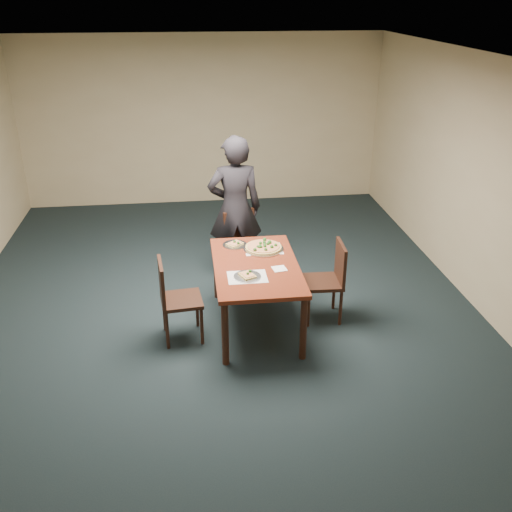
{
  "coord_description": "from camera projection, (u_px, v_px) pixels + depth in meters",
  "views": [
    {
      "loc": [
        -0.29,
        -5.62,
        3.41
      ],
      "look_at": [
        0.38,
        -0.21,
        0.85
      ],
      "focal_mm": 40.0,
      "sensor_mm": 36.0,
      "label": 1
    }
  ],
  "objects": [
    {
      "name": "chair_right",
      "position": [
        330.0,
        277.0,
        6.33
      ],
      "size": [
        0.44,
        0.44,
        0.91
      ],
      "rotation": [
        0.0,
        0.0,
        -1.61
      ],
      "color": "black",
      "rests_on": "ground"
    },
    {
      "name": "slice_plate_far",
      "position": [
        235.0,
        244.0,
        6.52
      ],
      "size": [
        0.28,
        0.28,
        0.06
      ],
      "color": "silver",
      "rests_on": "dining_table"
    },
    {
      "name": "slice_plate_near",
      "position": [
        247.0,
        276.0,
        5.8
      ],
      "size": [
        0.28,
        0.28,
        0.06
      ],
      "color": "silver",
      "rests_on": "dining_table"
    },
    {
      "name": "napkin",
      "position": [
        279.0,
        269.0,
        5.97
      ],
      "size": [
        0.16,
        0.16,
        0.01
      ],
      "primitive_type": "cube",
      "rotation": [
        0.0,
        0.0,
        0.17
      ],
      "color": "white",
      "rests_on": "dining_table"
    },
    {
      "name": "ground",
      "position": [
        221.0,
        317.0,
        6.54
      ],
      "size": [
        8.0,
        8.0,
        0.0
      ],
      "primitive_type": "plane",
      "color": "black",
      "rests_on": "ground"
    },
    {
      "name": "diner",
      "position": [
        235.0,
        209.0,
        7.11
      ],
      "size": [
        0.69,
        0.47,
        1.85
      ],
      "primitive_type": "imported",
      "rotation": [
        0.0,
        0.0,
        3.18
      ],
      "color": "black",
      "rests_on": "ground"
    },
    {
      "name": "room_shell",
      "position": [
        216.0,
        170.0,
        5.8
      ],
      "size": [
        8.0,
        8.0,
        8.0
      ],
      "color": "#C2AF87",
      "rests_on": "ground"
    },
    {
      "name": "chair_left",
      "position": [
        174.0,
        296.0,
        5.93
      ],
      "size": [
        0.46,
        0.46,
        0.91
      ],
      "rotation": [
        0.0,
        0.0,
        1.68
      ],
      "color": "black",
      "rests_on": "ground"
    },
    {
      "name": "dining_table",
      "position": [
        256.0,
        272.0,
        6.11
      ],
      "size": [
        0.9,
        1.5,
        0.75
      ],
      "color": "#591F11",
      "rests_on": "ground"
    },
    {
      "name": "chair_far",
      "position": [
        243.0,
        242.0,
        7.18
      ],
      "size": [
        0.54,
        0.54,
        0.91
      ],
      "rotation": [
        0.0,
        0.0,
        0.35
      ],
      "color": "black",
      "rests_on": "ground"
    },
    {
      "name": "pizza_pan",
      "position": [
        264.0,
        247.0,
        6.42
      ],
      "size": [
        0.45,
        0.45,
        0.08
      ],
      "color": "silver",
      "rests_on": "dining_table"
    },
    {
      "name": "placemat_near",
      "position": [
        247.0,
        277.0,
        5.81
      ],
      "size": [
        0.4,
        0.3,
        0.0
      ],
      "primitive_type": "cube",
      "color": "white",
      "rests_on": "dining_table"
    },
    {
      "name": "placemat_main",
      "position": [
        263.0,
        249.0,
        6.43
      ],
      "size": [
        0.42,
        0.32,
        0.0
      ],
      "primitive_type": "cube",
      "color": "white",
      "rests_on": "dining_table"
    }
  ]
}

